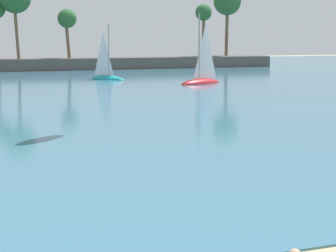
{
  "coord_description": "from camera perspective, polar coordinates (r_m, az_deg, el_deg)",
  "views": [
    {
      "loc": [
        -5.87,
        -1.83,
        4.97
      ],
      "look_at": [
        -0.44,
        13.2,
        2.4
      ],
      "focal_mm": 59.35,
      "sensor_mm": 36.0,
      "label": 1
    }
  ],
  "objects": [
    {
      "name": "sailboat_near_shore",
      "position": [
        59.35,
        3.45,
        5.06
      ],
      "size": [
        5.61,
        3.48,
        7.82
      ],
      "color": "red",
      "rests_on": "sea"
    },
    {
      "name": "sea",
      "position": [
        68.18,
        -14.91,
        4.68
      ],
      "size": [
        220.0,
        114.38,
        0.06
      ],
      "primitive_type": "cube",
      "color": "#386B84",
      "rests_on": "ground"
    },
    {
      "name": "sailboat_toward_headland",
      "position": [
        65.48,
        -6.29,
        5.33
      ],
      "size": [
        3.87,
        4.73,
        6.9
      ],
      "color": "teal",
      "rests_on": "sea"
    }
  ]
}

